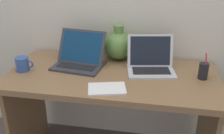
% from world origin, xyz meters
% --- Properties ---
extents(desk, '(1.40, 0.66, 0.74)m').
position_xyz_m(desk, '(0.00, 0.00, 0.58)').
color(desk, olive).
rests_on(desk, ground).
extents(laptop_left, '(0.37, 0.30, 0.24)m').
position_xyz_m(laptop_left, '(-0.25, 0.10, 0.80)').
color(laptop_left, '#333338').
rests_on(laptop_left, desk).
extents(laptop_right, '(0.35, 0.28, 0.23)m').
position_xyz_m(laptop_right, '(0.25, 0.11, 0.80)').
color(laptop_right, silver).
rests_on(laptop_right, desk).
extents(green_vase, '(0.22, 0.22, 0.26)m').
position_xyz_m(green_vase, '(0.00, 0.27, 0.85)').
color(green_vase, '#5B843D').
rests_on(green_vase, desk).
extents(notebook_stack, '(0.25, 0.20, 0.01)m').
position_xyz_m(notebook_stack, '(0.01, -0.22, 0.75)').
color(notebook_stack, white).
rests_on(notebook_stack, desk).
extents(coffee_mug, '(0.13, 0.09, 0.09)m').
position_xyz_m(coffee_mug, '(-0.61, -0.06, 0.79)').
color(coffee_mug, '#335199').
rests_on(coffee_mug, desk).
extents(pen_cup, '(0.06, 0.06, 0.18)m').
position_xyz_m(pen_cup, '(0.58, 0.03, 0.80)').
color(pen_cup, black).
rests_on(pen_cup, desk).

